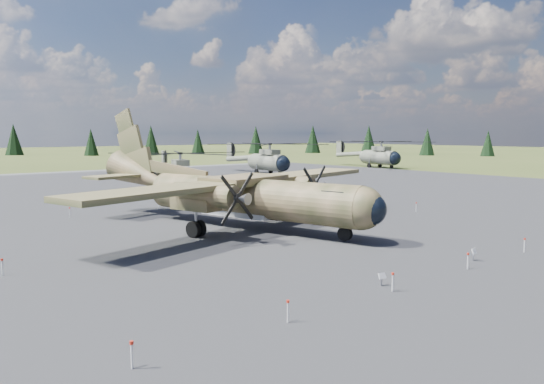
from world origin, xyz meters
TOP-DOWN VIEW (x-y plane):
  - ground at (0.00, 0.00)m, footprint 500.00×500.00m
  - apron at (0.00, 10.00)m, footprint 120.00×120.00m
  - transport_plane at (-0.07, 4.03)m, footprint 28.61×25.61m
  - helicopter_near at (10.15, 30.19)m, footprint 22.26×22.70m
  - helicopter_mid at (33.09, 41.42)m, footprint 21.47×24.69m
  - helicopter_far at (61.20, 40.97)m, footprint 23.09×25.71m
  - info_placard_left at (-3.69, -12.66)m, footprint 0.41×0.21m
  - info_placard_right at (3.90, -12.72)m, footprint 0.47×0.26m
  - barrier_fence at (-0.46, -0.08)m, footprint 33.12×29.62m
  - treeline at (-3.03, -9.03)m, footprint 305.65×310.14m

SIDE VIEW (x-z plane):
  - ground at x=0.00m, z-range 0.00..0.00m
  - apron at x=0.00m, z-range -0.02..0.02m
  - info_placard_left at x=-3.69m, z-range 0.10..0.72m
  - info_placard_right at x=3.90m, z-range 0.11..0.81m
  - barrier_fence at x=-0.46m, z-range 0.08..0.93m
  - transport_plane at x=-0.07m, z-range -2.02..7.47m
  - helicopter_near at x=10.15m, z-range 0.95..5.50m
  - helicopter_mid at x=33.09m, z-range 1.09..6.32m
  - helicopter_far at x=61.20m, z-range 1.12..6.45m
  - treeline at x=-3.03m, z-range -0.76..10.20m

